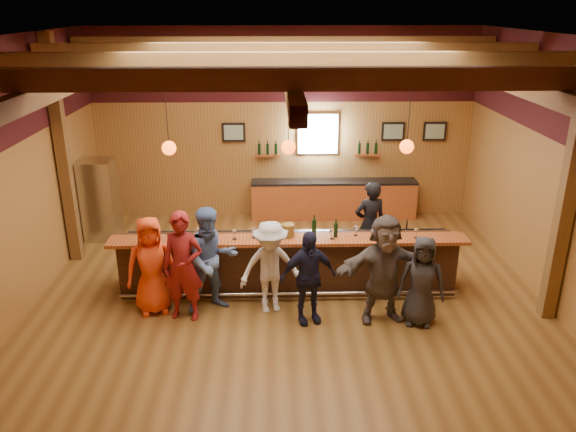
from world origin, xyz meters
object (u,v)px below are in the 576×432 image
at_px(bottle_a, 314,227).
at_px(customer_white, 271,267).
at_px(back_bar_cabinet, 334,199).
at_px(bartender, 370,224).
at_px(customer_brown, 384,269).
at_px(customer_dark, 422,281).
at_px(bar_counter, 289,261).
at_px(customer_orange, 151,265).
at_px(ice_bucket, 288,231).
at_px(stainless_fridge, 100,200).
at_px(customer_navy, 308,277).
at_px(customer_denim, 212,260).
at_px(customer_redvest, 183,266).

bearing_deg(bottle_a, customer_white, -138.11).
distance_m(back_bar_cabinet, bartender, 2.76).
height_order(back_bar_cabinet, customer_brown, customer_brown).
bearing_deg(customer_dark, bar_counter, 159.38).
bearing_deg(bartender, customer_brown, 74.94).
height_order(bar_counter, customer_orange, customer_orange).
bearing_deg(ice_bucket, stainless_fridge, 146.60).
bearing_deg(customer_navy, stainless_fridge, 123.85).
relative_size(customer_denim, ice_bucket, 7.87).
xyz_separation_m(back_bar_cabinet, bottle_a, (-0.75, -3.75, 0.78)).
xyz_separation_m(customer_orange, customer_dark, (4.44, -0.51, -0.09)).
xyz_separation_m(customer_denim, bottle_a, (1.76, 0.62, 0.33)).
distance_m(stainless_fridge, customer_navy, 5.73).
distance_m(customer_dark, bartender, 2.26).
bearing_deg(bar_counter, customer_dark, -32.22).
bearing_deg(ice_bucket, bartender, 34.36).
bearing_deg(customer_redvest, customer_dark, 5.00).
xyz_separation_m(customer_denim, ice_bucket, (1.30, 0.55, 0.30)).
distance_m(customer_brown, bottle_a, 1.52).
xyz_separation_m(customer_dark, bottle_a, (-1.67, 1.15, 0.49)).
distance_m(customer_navy, customer_brown, 1.25).
height_order(bar_counter, customer_white, customer_white).
bearing_deg(bartender, ice_bucket, 22.15).
bearing_deg(ice_bucket, customer_redvest, -155.34).
distance_m(customer_denim, customer_navy, 1.66).
bearing_deg(bartender, customer_dark, 90.36).
distance_m(customer_orange, customer_white, 2.00).
distance_m(back_bar_cabinet, ice_bucket, 4.07).
height_order(bar_counter, customer_redvest, customer_redvest).
xyz_separation_m(bar_counter, customer_denim, (-1.32, -0.80, 0.41)).
relative_size(back_bar_cabinet, ice_bucket, 16.91).
height_order(customer_brown, bartender, customer_brown).
height_order(customer_denim, customer_white, customer_denim).
bearing_deg(customer_brown, bar_counter, 133.08).
bearing_deg(customer_redvest, bartender, 38.74).
distance_m(customer_redvest, customer_denim, 0.51).
height_order(customer_orange, bartender, bartender).
xyz_separation_m(ice_bucket, bottle_a, (0.46, 0.07, 0.03)).
relative_size(stainless_fridge, customer_orange, 1.05).
relative_size(customer_redvest, bartender, 1.07).
distance_m(customer_dark, ice_bucket, 2.43).
relative_size(bar_counter, stainless_fridge, 3.50).
bearing_deg(customer_brown, customer_white, 161.42).
height_order(customer_white, customer_brown, customer_brown).
bearing_deg(bottle_a, customer_brown, -43.62).
xyz_separation_m(customer_redvest, bottle_a, (2.20, 0.87, 0.32)).
distance_m(stainless_fridge, ice_bucket, 4.91).
bearing_deg(customer_orange, customer_dark, -20.88).
bearing_deg(customer_white, customer_brown, -23.30).
xyz_separation_m(stainless_fridge, bottle_a, (4.55, -2.63, 0.36)).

